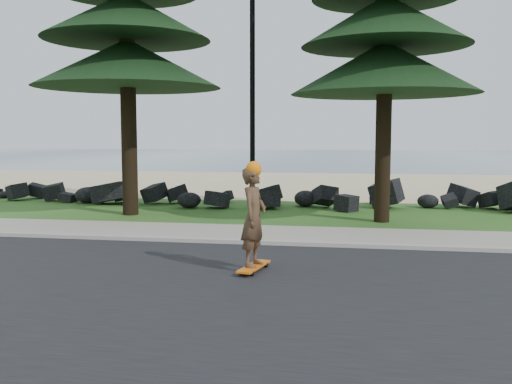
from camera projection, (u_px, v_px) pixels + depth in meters
ground at (228, 236)px, 12.74m from camera, size 160.00×160.00×0.00m
road at (161, 289)px, 8.32m from camera, size 160.00×7.00×0.02m
kerb at (218, 241)px, 11.85m from camera, size 160.00×0.20×0.10m
sidewalk at (229, 233)px, 12.93m from camera, size 160.00×2.00×0.08m
beach_sand at (294, 183)px, 26.96m from camera, size 160.00×15.00×0.01m
ocean at (328, 156)px, 62.76m from camera, size 160.00×58.00×0.01m
seawall_boulders at (266, 206)px, 18.23m from camera, size 60.00×2.40×1.10m
lamp_post at (252, 66)px, 15.47m from camera, size 0.25×0.14×8.14m
skateboarder at (254, 217)px, 9.28m from camera, size 0.50×1.00×1.81m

